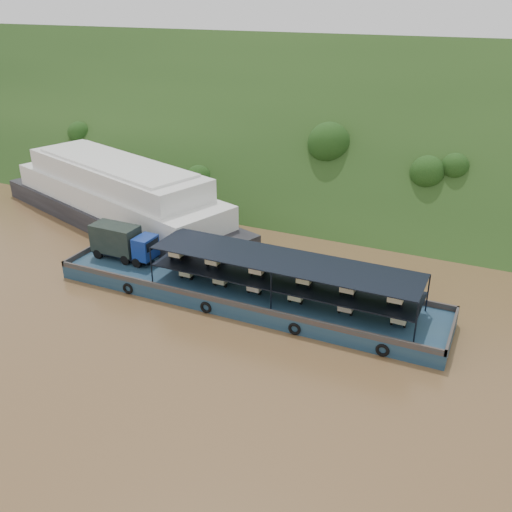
% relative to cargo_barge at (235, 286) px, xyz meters
% --- Properties ---
extents(ground, '(160.00, 160.00, 0.00)m').
position_rel_cargo_barge_xyz_m(ground, '(2.95, -0.64, -1.13)').
color(ground, brown).
rests_on(ground, ground).
extents(hillside, '(140.00, 39.60, 39.60)m').
position_rel_cargo_barge_xyz_m(hillside, '(2.95, 35.36, -1.13)').
color(hillside, '#1B3613').
rests_on(hillside, ground).
extents(cargo_barge, '(35.00, 7.18, 4.54)m').
position_rel_cargo_barge_xyz_m(cargo_barge, '(0.00, 0.00, 0.00)').
color(cargo_barge, '#15304C').
rests_on(cargo_barge, ground).
extents(passenger_ferry, '(37.57, 20.30, 7.40)m').
position_rel_cargo_barge_xyz_m(passenger_ferry, '(-20.37, 10.52, 2.08)').
color(passenger_ferry, black).
rests_on(passenger_ferry, ground).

